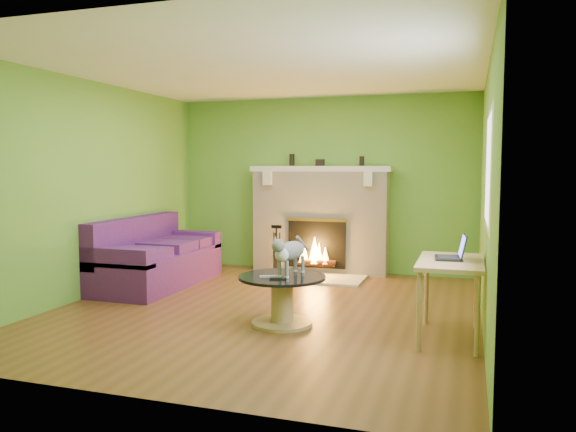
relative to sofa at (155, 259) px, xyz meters
name	(u,v)px	position (x,y,z in m)	size (l,w,h in m)	color
floor	(266,310)	(1.86, -0.76, -0.35)	(5.00, 5.00, 0.00)	brown
ceiling	(266,69)	(1.86, -0.76, 2.25)	(5.00, 5.00, 0.00)	white
wall_back	(323,185)	(1.86, 1.74, 0.95)	(5.00, 5.00, 0.00)	#5C9731
wall_front	(135,207)	(1.86, -3.26, 0.95)	(5.00, 5.00, 0.00)	#5C9731
wall_left	(91,189)	(-0.39, -0.76, 0.95)	(5.00, 5.00, 0.00)	#5C9731
wall_right	(486,195)	(4.11, -0.76, 0.95)	(5.00, 5.00, 0.00)	#5C9731
window_frame	(489,169)	(4.10, -1.66, 1.20)	(1.20, 1.20, 0.00)	silver
window_pane	(488,169)	(4.09, -1.66, 1.20)	(1.06, 1.06, 0.00)	white
fireplace	(320,221)	(1.86, 1.55, 0.42)	(2.10, 0.46, 1.58)	beige
hearth	(310,278)	(1.86, 1.04, -0.33)	(1.50, 0.75, 0.03)	beige
mantel	(320,169)	(1.86, 1.53, 1.19)	(2.10, 0.28, 0.08)	beige
sofa	(155,259)	(0.00, 0.00, 0.00)	(0.90, 2.00, 0.90)	#48185D
coffee_table	(282,296)	(2.21, -1.26, -0.07)	(0.87, 0.87, 0.49)	tan
desk	(450,270)	(3.81, -1.23, 0.29)	(0.57, 0.98, 0.73)	tan
cat	(291,255)	(2.29, -1.21, 0.35)	(0.24, 0.65, 0.41)	slate
remote_silver	(268,277)	(2.11, -1.38, 0.15)	(0.17, 0.04, 0.02)	#959598
remote_black	(278,279)	(2.23, -1.44, 0.15)	(0.16, 0.04, 0.02)	black
laptop	(449,246)	(3.79, -1.18, 0.50)	(0.27, 0.31, 0.24)	black
fire_tools	(276,249)	(1.30, 1.19, 0.03)	(0.19, 0.19, 0.70)	black
mantel_vase_left	(292,160)	(1.42, 1.56, 1.32)	(0.08, 0.08, 0.18)	black
mantel_vase_right	(362,161)	(2.47, 1.56, 1.30)	(0.07, 0.07, 0.14)	black
mantel_box	(320,163)	(1.85, 1.56, 1.28)	(0.12, 0.08, 0.10)	black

